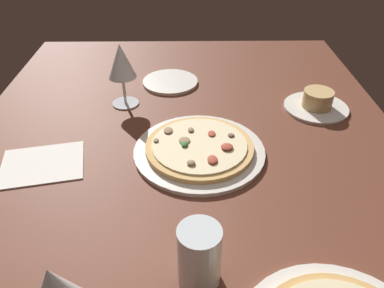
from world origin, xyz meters
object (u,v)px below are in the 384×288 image
at_px(pizza_main, 199,149).
at_px(water_glass, 199,258).
at_px(ramekin_on_saucer, 317,103).
at_px(side_plate, 170,82).
at_px(paper_menu, 42,164).
at_px(wine_glass_near, 121,63).

relative_size(pizza_main, water_glass, 2.79).
height_order(ramekin_on_saucer, water_glass, water_glass).
relative_size(side_plate, paper_menu, 0.95).
height_order(wine_glass_near, side_plate, wine_glass_near).
relative_size(pizza_main, ramekin_on_saucer, 1.74).
bearing_deg(water_glass, pizza_main, 178.14).
xyz_separation_m(ramekin_on_saucer, side_plate, (-0.17, -0.41, -0.01)).
relative_size(wine_glass_near, water_glass, 1.61).
xyz_separation_m(pizza_main, ramekin_on_saucer, (-0.20, 0.33, 0.01)).
distance_m(ramekin_on_saucer, side_plate, 0.45).
bearing_deg(pizza_main, side_plate, -167.67).
xyz_separation_m(ramekin_on_saucer, water_glass, (0.54, -0.34, 0.03)).
height_order(ramekin_on_saucer, paper_menu, ramekin_on_saucer).
bearing_deg(water_glass, wine_glass_near, -161.60).
height_order(wine_glass_near, paper_menu, wine_glass_near).
bearing_deg(water_glass, ramekin_on_saucer, 147.70).
distance_m(water_glass, paper_menu, 0.46).
distance_m(ramekin_on_saucer, wine_glass_near, 0.55).
distance_m(ramekin_on_saucer, water_glass, 0.65).
relative_size(pizza_main, side_plate, 1.79).
distance_m(side_plate, paper_menu, 0.49).
xyz_separation_m(pizza_main, water_glass, (0.34, -0.01, 0.04)).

